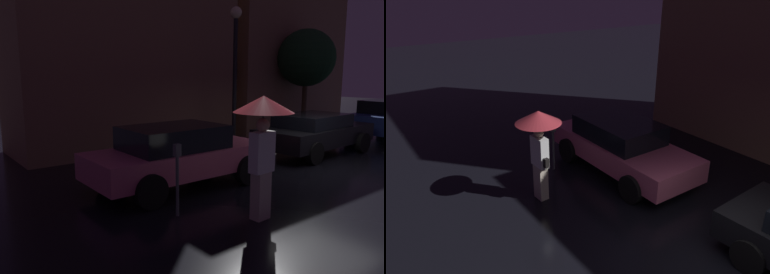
{
  "view_description": "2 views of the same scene",
  "coord_description": "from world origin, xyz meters",
  "views": [
    {
      "loc": [
        -9.03,
        -5.44,
        2.58
      ],
      "look_at": [
        -4.64,
        0.15,
        1.37
      ],
      "focal_mm": 35.0,
      "sensor_mm": 36.0,
      "label": 1
    },
    {
      "loc": [
        2.74,
        -4.93,
        4.85
      ],
      "look_at": [
        -4.16,
        -0.08,
        1.31
      ],
      "focal_mm": 35.0,
      "sensor_mm": 36.0,
      "label": 2
    }
  ],
  "objects": [
    {
      "name": "ground_plane",
      "position": [
        0.0,
        0.0,
        0.0
      ],
      "size": [
        60.0,
        60.0,
        0.0
      ],
      "primitive_type": "plane",
      "color": "black"
    },
    {
      "name": "building_facade_left",
      "position": [
        -2.55,
        6.5,
        4.85
      ],
      "size": [
        7.82,
        3.0,
        9.71
      ],
      "color": "#8C664C",
      "rests_on": "ground"
    },
    {
      "name": "building_facade_right",
      "position": [
        5.5,
        6.5,
        4.05
      ],
      "size": [
        6.98,
        3.0,
        8.09
      ],
      "color": "#8C664C",
      "rests_on": "ground"
    },
    {
      "name": "parked_car_pink",
      "position": [
        -4.12,
        1.32,
        0.76
      ],
      "size": [
        4.29,
        1.95,
        1.42
      ],
      "rotation": [
        0.0,
        0.0,
        -0.01
      ],
      "color": "#DB6684",
      "rests_on": "ground"
    },
    {
      "name": "parked_car_black",
      "position": [
        1.48,
        1.5,
        0.71
      ],
      "size": [
        4.42,
        2.03,
        1.3
      ],
      "rotation": [
        0.0,
        0.0,
        0.04
      ],
      "color": "black",
      "rests_on": "ground"
    },
    {
      "name": "pedestrian_with_umbrella",
      "position": [
        -4.12,
        -1.18,
        1.7
      ],
      "size": [
        1.05,
        1.05,
        2.21
      ],
      "rotation": [
        0.0,
        0.0,
        0.04
      ],
      "color": "beige",
      "rests_on": "ground"
    },
    {
      "name": "parking_meter",
      "position": [
        -5.21,
        -0.15,
        0.83
      ],
      "size": [
        0.12,
        0.1,
        1.34
      ],
      "color": "#4C5154",
      "rests_on": "ground"
    },
    {
      "name": "street_lamp_near",
      "position": [
        -0.07,
        3.63,
        3.12
      ],
      "size": [
        0.38,
        0.38,
        4.73
      ],
      "color": "black",
      "rests_on": "ground"
    },
    {
      "name": "street_tree",
      "position": [
        4.65,
        4.18,
        3.21
      ],
      "size": [
        2.39,
        2.39,
        4.42
      ],
      "color": "#473323",
      "rests_on": "ground"
    }
  ]
}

